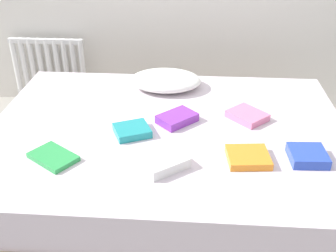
{
  "coord_description": "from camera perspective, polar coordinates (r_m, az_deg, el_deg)",
  "views": [
    {
      "loc": [
        0.14,
        -1.93,
        1.63
      ],
      "look_at": [
        0.0,
        0.05,
        0.48
      ],
      "focal_mm": 43.75,
      "sensor_mm": 36.0,
      "label": 1
    }
  ],
  "objects": [
    {
      "name": "ground_plane",
      "position": [
        2.53,
        -0.08,
        -10.04
      ],
      "size": [
        8.0,
        8.0,
        0.0
      ],
      "primitive_type": "plane",
      "color": "#9E998E"
    },
    {
      "name": "bed",
      "position": [
        2.38,
        -0.09,
        -5.47
      ],
      "size": [
        2.0,
        1.5,
        0.5
      ],
      "color": "brown",
      "rests_on": "ground"
    },
    {
      "name": "radiator",
      "position": [
        3.6,
        -16.21,
        7.9
      ],
      "size": [
        0.61,
        0.04,
        0.49
      ],
      "color": "white",
      "rests_on": "ground"
    },
    {
      "name": "pillow",
      "position": [
        2.68,
        -0.34,
        6.4
      ],
      "size": [
        0.46,
        0.34,
        0.1
      ],
      "primitive_type": "ellipsoid",
      "color": "white",
      "rests_on": "bed"
    },
    {
      "name": "textbook_orange",
      "position": [
        2.0,
        11.1,
        -4.27
      ],
      "size": [
        0.21,
        0.2,
        0.04
      ],
      "primitive_type": "cube",
      "rotation": [
        0.0,
        0.0,
        0.1
      ],
      "color": "orange",
      "rests_on": "bed"
    },
    {
      "name": "textbook_purple",
      "position": [
        2.28,
        1.27,
        1.08
      ],
      "size": [
        0.25,
        0.25,
        0.05
      ],
      "primitive_type": "cube",
      "rotation": [
        0.0,
        0.0,
        0.77
      ],
      "color": "purple",
      "rests_on": "bed"
    },
    {
      "name": "textbook_blue",
      "position": [
        2.07,
        18.87,
        -3.94
      ],
      "size": [
        0.18,
        0.18,
        0.05
      ],
      "primitive_type": "cube",
      "rotation": [
        0.0,
        0.0,
        0.05
      ],
      "color": "#2847B7",
      "rests_on": "bed"
    },
    {
      "name": "textbook_green",
      "position": [
        2.05,
        -15.7,
        -4.17
      ],
      "size": [
        0.27,
        0.25,
        0.02
      ],
      "primitive_type": "cube",
      "rotation": [
        0.0,
        0.0,
        -0.61
      ],
      "color": "green",
      "rests_on": "bed"
    },
    {
      "name": "textbook_pink",
      "position": [
        2.36,
        10.99,
        1.43
      ],
      "size": [
        0.26,
        0.26,
        0.04
      ],
      "primitive_type": "cube",
      "rotation": [
        0.0,
        0.0,
        -0.81
      ],
      "color": "pink",
      "rests_on": "bed"
    },
    {
      "name": "textbook_teal",
      "position": [
        2.18,
        -5.03,
        -0.64
      ],
      "size": [
        0.23,
        0.22,
        0.04
      ],
      "primitive_type": "cube",
      "rotation": [
        0.0,
        0.0,
        0.42
      ],
      "color": "teal",
      "rests_on": "bed"
    },
    {
      "name": "textbook_white",
      "position": [
        1.92,
        -0.72,
        -4.99
      ],
      "size": [
        0.27,
        0.26,
        0.05
      ],
      "primitive_type": "cube",
      "rotation": [
        0.0,
        0.0,
        0.65
      ],
      "color": "white",
      "rests_on": "bed"
    }
  ]
}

